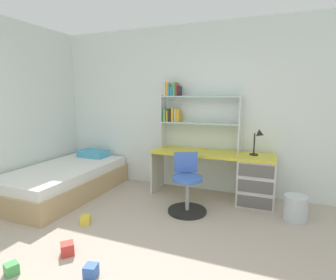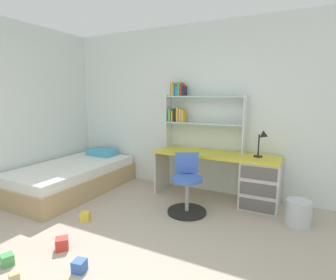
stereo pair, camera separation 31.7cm
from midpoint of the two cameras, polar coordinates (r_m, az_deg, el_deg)
room_shell at (r=3.70m, az=-21.66°, el=5.45°), size 6.13×6.57×2.65m
desk at (r=4.02m, az=13.69°, el=-7.45°), size 1.83×0.55×0.70m
bookshelf_hutch at (r=4.22m, az=2.10°, el=6.57°), size 1.25×0.22×1.06m
desk_lamp at (r=3.88m, az=16.71°, el=0.36°), size 0.20×0.17×0.38m
swivel_chair at (r=3.62m, az=1.56°, el=-10.52°), size 0.52×0.52×0.78m
bed_platform at (r=4.63m, az=-23.09°, el=-7.91°), size 1.13×2.01×0.56m
waste_bin at (r=3.72m, az=23.40°, el=-13.25°), size 0.29×0.29×0.31m
toy_block_blue_1 at (r=2.68m, az=-19.80°, el=-24.95°), size 0.13×0.13×0.11m
toy_block_red_2 at (r=3.04m, az=-23.79°, el=-20.63°), size 0.17×0.17×0.12m
toy_block_green_3 at (r=2.99m, az=-33.40°, el=-22.15°), size 0.13×0.13×0.10m
toy_block_yellow_4 at (r=3.56m, az=-19.80°, el=-15.86°), size 0.15×0.15×0.11m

